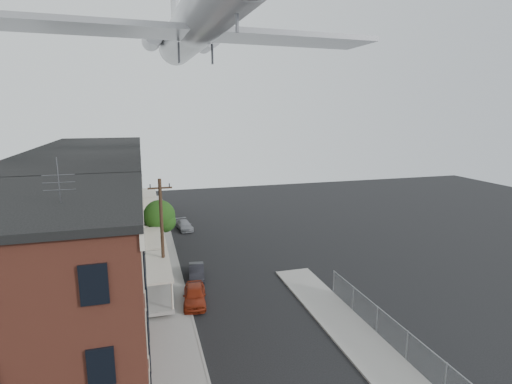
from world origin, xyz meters
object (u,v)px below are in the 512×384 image
(car_far, at_px, (184,225))
(car_near, at_px, (195,295))
(airplane, at_px, (196,23))
(street_tree, at_px, (161,217))
(utility_pole, at_px, (162,234))
(car_mid, at_px, (196,272))

(car_far, bearing_deg, car_near, -101.32)
(airplane, bearing_deg, car_near, -104.59)
(street_tree, distance_m, airplane, 18.88)
(utility_pole, relative_size, car_far, 2.38)
(utility_pole, xyz_separation_m, car_far, (3.29, 16.48, -4.12))
(car_mid, bearing_deg, utility_pole, -140.88)
(utility_pole, relative_size, car_mid, 2.53)
(utility_pole, height_order, car_mid, utility_pole)
(utility_pole, relative_size, airplane, 0.29)
(utility_pole, bearing_deg, airplane, 38.11)
(utility_pole, relative_size, car_near, 2.23)
(utility_pole, height_order, street_tree, utility_pole)
(car_mid, distance_m, car_far, 14.73)
(car_mid, height_order, airplane, airplane)
(car_far, bearing_deg, car_mid, -99.59)
(street_tree, height_order, car_near, street_tree)
(street_tree, bearing_deg, utility_pole, -91.89)
(airplane, bearing_deg, car_mid, -125.96)
(car_mid, bearing_deg, car_near, -93.03)
(car_mid, xyz_separation_m, airplane, (0.66, 0.91, 20.02))
(car_mid, height_order, car_far, car_mid)
(car_mid, xyz_separation_m, car_far, (0.54, 14.72, -0.04))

